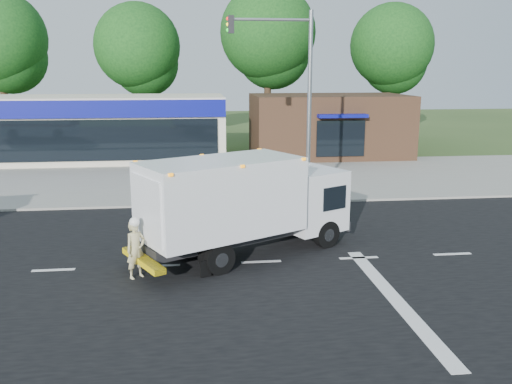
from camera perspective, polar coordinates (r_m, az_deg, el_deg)
ground at (r=16.30m, az=0.54°, el=-7.40°), size 120.00×120.00×0.00m
road_asphalt at (r=16.30m, az=0.54°, el=-7.39°), size 60.00×14.00×0.02m
sidewalk at (r=24.11m, az=-1.87°, el=-0.56°), size 60.00×2.40×0.12m
parking_apron at (r=29.78m, az=-2.79°, el=1.91°), size 60.00×9.00×0.02m
lane_markings at (r=15.28m, az=6.27°, el=-8.83°), size 55.20×7.00×0.01m
ems_box_truck at (r=16.39m, az=-1.36°, el=-0.80°), size 7.15×5.15×3.08m
emergency_worker at (r=15.23m, az=-12.54°, el=-5.79°), size 0.71×0.67×1.73m
retail_strip_mall at (r=36.00m, az=-18.02°, el=6.41°), size 18.00×6.20×4.00m
brown_storefront at (r=36.45m, az=7.65°, el=6.98°), size 10.00×6.70×4.00m
traffic_signal_pole at (r=23.19m, az=4.08°, el=11.02°), size 3.51×0.25×8.00m
background_trees at (r=43.39m, az=-5.36°, el=15.06°), size 36.77×7.39×12.10m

